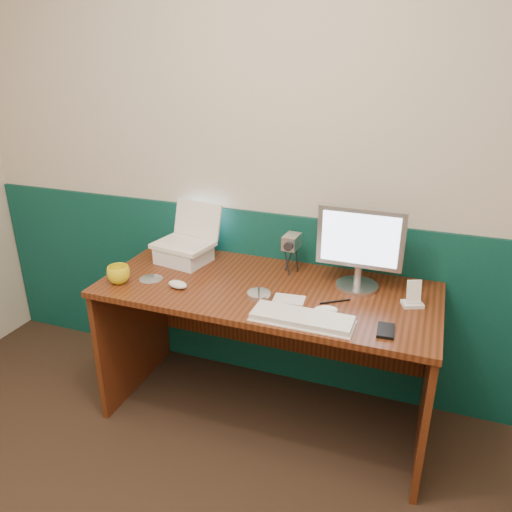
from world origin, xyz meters
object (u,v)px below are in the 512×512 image
at_px(monitor, 360,249).
at_px(laptop, 182,225).
at_px(keyboard, 302,319).
at_px(mug, 119,274).
at_px(desk, 266,354).
at_px(camcorder, 291,256).

bearing_deg(monitor, laptop, -179.15).
distance_m(laptop, keyboard, 0.88).
bearing_deg(mug, desk, 16.14).
height_order(laptop, monitor, monitor).
relative_size(monitor, camcorder, 2.19).
xyz_separation_m(mug, camcorder, (0.75, 0.40, 0.05)).
relative_size(monitor, keyboard, 0.93).
relative_size(desk, camcorder, 8.89).
xyz_separation_m(monitor, mug, (-1.09, -0.35, -0.15)).
relative_size(desk, keyboard, 3.79).
height_order(laptop, mug, laptop).
distance_m(desk, monitor, 0.71).
relative_size(monitor, mug, 3.62).
relative_size(keyboard, mug, 3.88).
bearing_deg(camcorder, mug, -147.81).
bearing_deg(keyboard, mug, 177.00).
bearing_deg(camcorder, keyboard, -64.27).
distance_m(mug, camcorder, 0.85).
bearing_deg(mug, keyboard, -3.36).
relative_size(desk, monitor, 4.06).
xyz_separation_m(laptop, keyboard, (0.76, -0.39, -0.19)).
height_order(monitor, keyboard, monitor).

